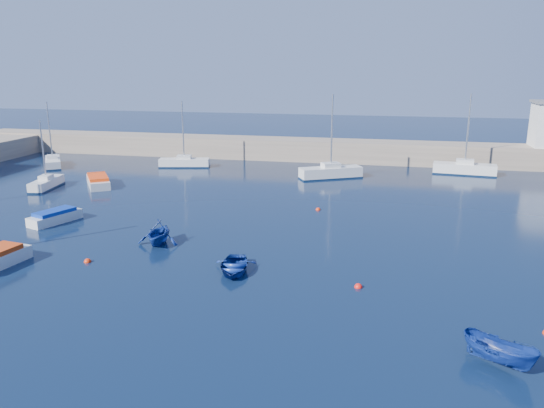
% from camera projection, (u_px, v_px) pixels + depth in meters
% --- Properties ---
extents(ground, '(220.00, 220.00, 0.00)m').
position_uv_depth(ground, '(188.00, 327.00, 24.71)').
color(ground, '#0C1B35').
rests_on(ground, ground).
extents(back_wall, '(96.00, 4.50, 2.60)m').
position_uv_depth(back_wall, '(319.00, 150.00, 67.81)').
color(back_wall, gray).
rests_on(back_wall, ground).
extents(sailboat_3, '(2.18, 5.20, 6.75)m').
position_uv_depth(sailboat_3, '(47.00, 183.00, 52.36)').
color(sailboat_3, silver).
rests_on(sailboat_3, ground).
extents(sailboat_4, '(4.69, 5.73, 7.69)m').
position_uv_depth(sailboat_4, '(53.00, 162.00, 63.72)').
color(sailboat_4, silver).
rests_on(sailboat_4, ground).
extents(sailboat_5, '(6.12, 2.90, 7.80)m').
position_uv_depth(sailboat_5, '(184.00, 162.00, 63.39)').
color(sailboat_5, silver).
rests_on(sailboat_5, ground).
extents(sailboat_6, '(6.81, 4.88, 8.93)m').
position_uv_depth(sailboat_6, '(331.00, 172.00, 57.09)').
color(sailboat_6, silver).
rests_on(sailboat_6, ground).
extents(sailboat_7, '(6.84, 2.59, 8.89)m').
position_uv_depth(sailboat_7, '(464.00, 168.00, 59.09)').
color(sailboat_7, silver).
rests_on(sailboat_7, ground).
extents(motorboat_1, '(2.71, 4.34, 1.00)m').
position_uv_depth(motorboat_1, '(55.00, 217.00, 41.04)').
color(motorboat_1, silver).
rests_on(motorboat_1, ground).
extents(motorboat_2, '(4.58, 5.40, 1.09)m').
position_uv_depth(motorboat_2, '(98.00, 181.00, 53.46)').
color(motorboat_2, silver).
rests_on(motorboat_2, ground).
extents(dinghy_center, '(3.03, 3.85, 0.72)m').
position_uv_depth(dinghy_center, '(234.00, 266.00, 31.24)').
color(dinghy_center, navy).
rests_on(dinghy_center, ground).
extents(dinghy_left, '(3.01, 3.41, 1.69)m').
position_uv_depth(dinghy_left, '(158.00, 232.00, 35.95)').
color(dinghy_left, navy).
rests_on(dinghy_left, ground).
extents(dinghy_right, '(3.24, 2.72, 1.21)m').
position_uv_depth(dinghy_right, '(500.00, 352.00, 21.44)').
color(dinghy_right, navy).
rests_on(dinghy_right, ground).
extents(buoy_0, '(0.46, 0.46, 0.46)m').
position_uv_depth(buoy_0, '(88.00, 262.00, 32.90)').
color(buoy_0, red).
rests_on(buoy_0, ground).
extents(buoy_1, '(0.46, 0.46, 0.46)m').
position_uv_depth(buoy_1, '(358.00, 287.00, 29.16)').
color(buoy_1, red).
rests_on(buoy_1, ground).
extents(buoy_3, '(0.42, 0.42, 0.42)m').
position_uv_depth(buoy_3, '(318.00, 210.00, 44.71)').
color(buoy_3, red).
rests_on(buoy_3, ground).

